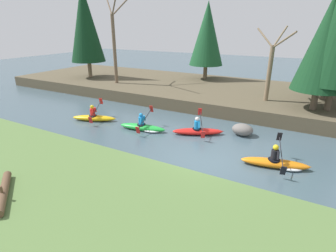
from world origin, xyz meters
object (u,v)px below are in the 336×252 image
at_px(kayaker_lead, 278,163).
at_px(kayaker_middle, 198,131).
at_px(kayaker_trailing, 144,127).
at_px(kayaker_far_back, 94,117).
at_px(boulder_midstream, 242,130).
at_px(driftwood_log, 4,192).

bearing_deg(kayaker_lead, kayaker_middle, 144.57).
distance_m(kayaker_trailing, kayaker_far_back, 3.61).
relative_size(kayaker_far_back, boulder_midstream, 2.44).
bearing_deg(kayaker_trailing, kayaker_middle, 7.96).
xyz_separation_m(kayaker_middle, kayaker_far_back, (-6.48, -1.06, 0.00)).
xyz_separation_m(kayaker_lead, kayaker_far_back, (-10.74, 0.63, 0.02)).
bearing_deg(kayaker_middle, kayaker_lead, -49.40).
bearing_deg(driftwood_log, kayaker_lead, 83.05).
bearing_deg(kayaker_far_back, driftwood_log, -85.70).
distance_m(kayaker_lead, kayaker_middle, 4.58).
xyz_separation_m(boulder_midstream, driftwood_log, (-4.66, -9.93, 0.57)).
bearing_deg(boulder_midstream, kayaker_lead, -51.93).
bearing_deg(kayaker_far_back, boulder_midstream, -8.61).
relative_size(kayaker_trailing, kayaker_far_back, 1.03).
bearing_deg(kayaker_middle, kayaker_trailing, 169.83).
height_order(kayaker_lead, driftwood_log, kayaker_lead).
relative_size(kayaker_lead, kayaker_trailing, 1.00).
bearing_deg(kayaker_trailing, boulder_midstream, 11.85).
height_order(kayaker_middle, boulder_midstream, kayaker_middle).
distance_m(kayaker_middle, driftwood_log, 9.26).
xyz_separation_m(kayaker_far_back, driftwood_log, (3.93, -7.82, 0.66)).
bearing_deg(kayaker_trailing, kayaker_lead, -15.84).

